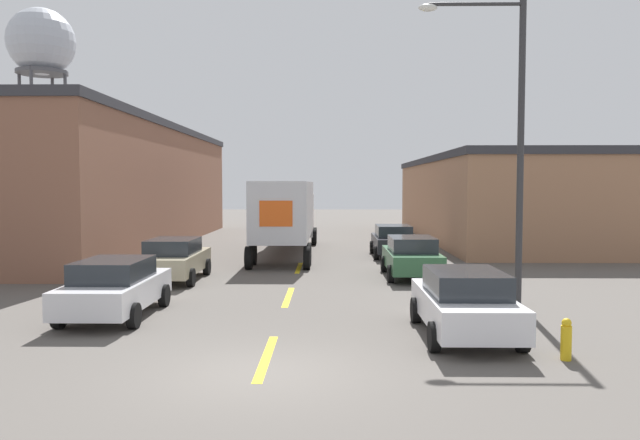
{
  "coord_description": "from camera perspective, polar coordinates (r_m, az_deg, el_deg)",
  "views": [
    {
      "loc": [
        1.31,
        -11.7,
        3.6
      ],
      "look_at": [
        0.93,
        14.44,
        2.13
      ],
      "focal_mm": 35.0,
      "sensor_mm": 36.0,
      "label": 1
    }
  ],
  "objects": [
    {
      "name": "parked_car_right_mid",
      "position": [
        24.6,
        8.36,
        -3.29
      ],
      "size": [
        2.11,
        4.64,
        1.59
      ],
      "color": "#2D5B38",
      "rests_on": "ground_plane"
    },
    {
      "name": "warehouse_left",
      "position": [
        40.19,
        -21.08,
        3.0
      ],
      "size": [
        12.2,
        30.1,
        7.18
      ],
      "color": "brown",
      "rests_on": "ground_plane"
    },
    {
      "name": "water_tower",
      "position": [
        61.11,
        -24.13,
        14.4
      ],
      "size": [
        5.74,
        5.74,
        18.89
      ],
      "color": "#47474C",
      "rests_on": "ground_plane"
    },
    {
      "name": "parked_car_right_near",
      "position": [
        15.31,
        13.06,
        -7.31
      ],
      "size": [
        2.11,
        4.64,
        1.59
      ],
      "color": "silver",
      "rests_on": "ground_plane"
    },
    {
      "name": "ground_plane",
      "position": [
        12.31,
        -5.47,
        -13.81
      ],
      "size": [
        160.0,
        160.0,
        0.0
      ],
      "primitive_type": "plane",
      "color": "#56514C"
    },
    {
      "name": "parked_car_right_far",
      "position": [
        31.53,
        6.7,
        -1.85
      ],
      "size": [
        2.11,
        4.64,
        1.59
      ],
      "color": "black",
      "rests_on": "ground_plane"
    },
    {
      "name": "parked_car_left_far",
      "position": [
        24.13,
        -13.2,
        -3.47
      ],
      "size": [
        2.11,
        4.64,
        1.59
      ],
      "color": "tan",
      "rests_on": "ground_plane"
    },
    {
      "name": "semi_truck",
      "position": [
        32.41,
        -3.0,
        0.84
      ],
      "size": [
        2.81,
        13.78,
        3.76
      ],
      "rotation": [
        0.0,
        0.0,
        -0.0
      ],
      "color": "silver",
      "rests_on": "ground_plane"
    },
    {
      "name": "road_centerline",
      "position": [
        20.23,
        -2.91,
        -7.03
      ],
      "size": [
        0.2,
        17.57,
        0.01
      ],
      "color": "yellow",
      "rests_on": "ground_plane"
    },
    {
      "name": "fire_hydrant",
      "position": [
        13.98,
        21.59,
        -10.11
      ],
      "size": [
        0.22,
        0.22,
        0.87
      ],
      "color": "gold",
      "rests_on": "ground_plane"
    },
    {
      "name": "parked_car_left_near",
      "position": [
        17.98,
        -18.22,
        -5.82
      ],
      "size": [
        2.11,
        4.64,
        1.59
      ],
      "color": "silver",
      "rests_on": "ground_plane"
    },
    {
      "name": "street_lamp",
      "position": [
        19.57,
        16.88,
        7.97
      ],
      "size": [
        3.18,
        0.32,
        9.08
      ],
      "color": "#2D2D30",
      "rests_on": "ground_plane"
    },
    {
      "name": "warehouse_right",
      "position": [
        43.12,
        16.6,
        1.9
      ],
      "size": [
        10.88,
        25.66,
        5.42
      ],
      "color": "#9E7051",
      "rests_on": "ground_plane"
    }
  ]
}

